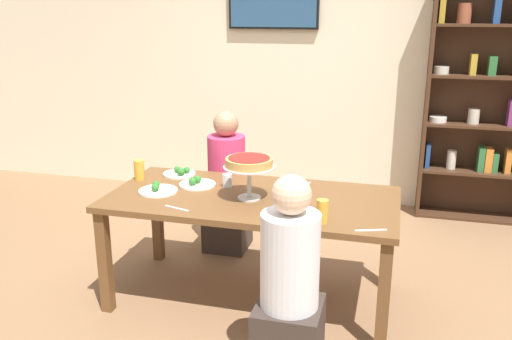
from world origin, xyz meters
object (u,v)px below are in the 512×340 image
Objects in this scene: beer_glass_amber_short at (322,211)px; television at (274,0)px; bookshelf at (490,99)px; beer_glass_amber_tall at (139,170)px; salad_plate_near_diner at (196,183)px; deep_dish_pizza_stand at (249,165)px; dining_table at (252,208)px; salad_plate_spare at (180,173)px; cutlery_fork_near at (177,208)px; diner_far_left at (227,191)px; cutlery_fork_far at (371,230)px; salad_plate_far_diner at (158,190)px; cutlery_knife_near at (298,183)px; diner_near_right at (289,297)px; water_glass_clear_near at (227,180)px.

television is at bearing 109.54° from beer_glass_amber_short.
beer_glass_amber_tall is at bearing -143.65° from bookshelf.
beer_glass_amber_tall reaches higher than salad_plate_near_diner.
deep_dish_pizza_stand reaches higher than beer_glass_amber_short.
dining_table is 7.46× the size of salad_plate_near_diner.
salad_plate_spare is 0.69m from cutlery_fork_near.
diner_far_left is 0.82m from beer_glass_amber_tall.
dining_table is at bearing 57.68° from cutlery_fork_near.
television reaches higher than salad_plate_spare.
beer_glass_amber_short is 0.29m from cutlery_fork_far.
beer_glass_amber_short is (0.86, -2.43, -1.18)m from television.
salad_plate_far_diner is (-0.22, -0.81, 0.26)m from diner_far_left.
cutlery_knife_near is at bearing 10.14° from beer_glass_amber_tall.
television is 4.93× the size of cutlery_knife_near.
salad_plate_spare is 1.31× the size of cutlery_knife_near.
salad_plate_far_diner is 1.44× the size of cutlery_fork_far.
diner_near_right is 1.52m from salad_plate_spare.
deep_dish_pizza_stand reaches higher than cutlery_fork_near.
cutlery_fork_far is at bearing -25.62° from dining_table.
television is 2.03m from diner_far_left.
cutlery_fork_near is (0.25, -0.26, -0.01)m from salad_plate_far_diner.
cutlery_fork_far is (1.41, -0.30, -0.01)m from salad_plate_far_diner.
cutlery_fork_near is (0.03, -1.07, 0.25)m from diner_far_left.
diner_near_right is 12.44× the size of water_glass_clear_near.
beer_glass_amber_short is 0.86m from water_glass_clear_near.
bookshelf reaches higher than dining_table.
bookshelf is 1.92× the size of diner_near_right.
salad_plate_near_diner is (-0.42, 0.16, -0.21)m from deep_dish_pizza_stand.
cutlery_knife_near reaches higher than dining_table.
television is 2.68× the size of deep_dish_pizza_stand.
salad_plate_near_diner is at bearing -137.90° from bookshelf.
salad_plate_near_diner is 0.71m from cutlery_knife_near.
diner_far_left is (-0.41, 0.74, -0.17)m from dining_table.
bookshelf is at bearing 65.54° from cutlery_fork_near.
diner_far_left is 4.89× the size of salad_plate_spare.
beer_glass_amber_tall reaches higher than salad_plate_spare.
beer_glass_amber_short is at bearing -18.90° from beer_glass_amber_tall.
bookshelf reaches higher than diner_far_left.
dining_table is 0.46m from salad_plate_near_diner.
bookshelf is 2.66m from deep_dish_pizza_stand.
cutlery_knife_near is at bearing -130.57° from bookshelf.
salad_plate_near_diner is 1.39× the size of cutlery_fork_far.
water_glass_clear_near is at bearing 146.19° from dining_table.
diner_far_left reaches higher than beer_glass_amber_short.
television reaches higher than cutlery_fork_near.
television is at bearing 99.70° from dining_table.
diner_near_right is 0.55m from beer_glass_amber_short.
beer_glass_amber_tall is (-0.24, 0.22, 0.06)m from salad_plate_far_diner.
cutlery_fork_near is (0.25, -0.65, -0.02)m from salad_plate_spare.
water_glass_clear_near is (0.15, -1.96, -1.20)m from television.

